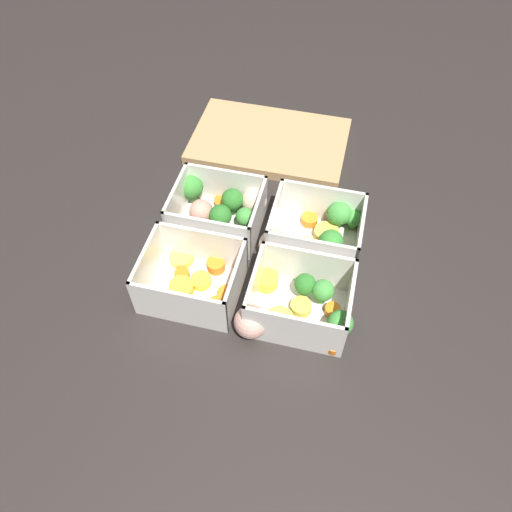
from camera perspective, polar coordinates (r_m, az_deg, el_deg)
name	(u,v)px	position (r m, az deg, el deg)	size (l,w,h in m)	color
ground_plane	(256,266)	(0.76, 0.00, -1.18)	(4.00, 4.00, 0.00)	#282321
container_near_left	(193,281)	(0.72, -7.26, -2.82)	(0.14, 0.13, 0.07)	silver
container_near_right	(295,307)	(0.69, 4.45, -5.80)	(0.16, 0.13, 0.07)	silver
container_far_left	(220,210)	(0.80, -4.16, 5.26)	(0.15, 0.14, 0.07)	silver
container_far_right	(313,234)	(0.77, 6.58, 2.49)	(0.16, 0.13, 0.07)	silver
cutting_board	(269,141)	(0.95, 1.55, 12.98)	(0.28, 0.18, 0.02)	tan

